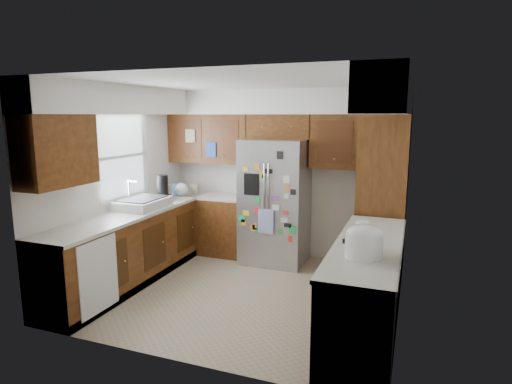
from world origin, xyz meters
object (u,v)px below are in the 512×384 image
Objects in this scene: rice_cooker at (364,240)px; paper_towel at (362,235)px; pantry at (382,197)px; fridge at (275,202)px.

rice_cooker is 0.25m from paper_towel.
pantry is 6.41× the size of rice_cooker.
paper_towel is (1.45, -1.88, 0.15)m from fridge.
fridge is (-1.50, 0.05, -0.17)m from pantry.
pantry reaches higher than fridge.
paper_towel is at bearing -52.23° from fridge.
rice_cooker is at bearing -90.01° from pantry.
pantry reaches higher than paper_towel.
pantry is 2.07m from rice_cooker.
paper_towel is at bearing 100.53° from rice_cooker.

